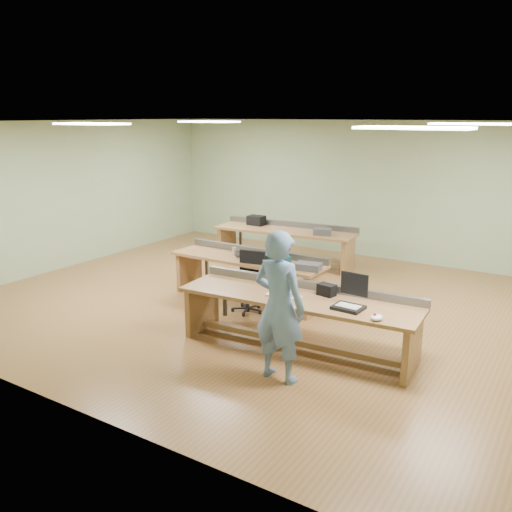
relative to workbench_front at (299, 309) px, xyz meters
The scene contains 22 objects.
floor 1.75m from the workbench_front, 129.54° to the left, with size 10.00×10.00×0.00m, color brown.
ceiling 2.94m from the workbench_front, 129.54° to the left, with size 10.00×10.00×0.00m, color silver.
wall_back 5.46m from the workbench_front, 101.29° to the left, with size 10.00×0.04×3.00m, color gray.
wall_front 3.07m from the workbench_front, 111.13° to the right, with size 10.00×0.04×3.00m, color gray.
wall_left 6.26m from the workbench_front, 168.10° to the left, with size 0.04×8.00×3.00m, color gray.
fluor_panels 2.92m from the workbench_front, 129.54° to the left, with size 6.20×3.50×0.03m.
workbench_front is the anchor object (origin of this frame).
workbench_mid 2.13m from the workbench_front, 141.65° to the left, with size 2.76×0.75×0.86m.
workbench_back 4.36m from the workbench_front, 121.69° to the left, with size 3.08×1.10×0.86m.
person 1.00m from the workbench_front, 76.68° to the right, with size 0.67×0.44×1.85m, color #61839E.
laptop_base 0.79m from the workbench_front, ahead, with size 0.37×0.30×0.04m, color black.
laptop_screen 0.90m from the workbench_front, ahead, with size 0.37×0.02×0.29m, color black.
keyboard 0.29m from the workbench_front, 138.24° to the right, with size 0.47×0.16×0.03m, color silver.
trackball_mouse 1.24m from the workbench_front, 13.55° to the right, with size 0.14×0.16×0.07m, color white.
camera_bag 0.46m from the workbench_front, 36.23° to the left, with size 0.23×0.15×0.16m, color black.
task_chair 1.65m from the workbench_front, 147.64° to the left, with size 0.61×0.61×0.97m.
parts_bin_teal 1.67m from the workbench_front, 131.08° to the left, with size 0.42×0.31×0.15m, color #12363B.
parts_bin_grey 1.32m from the workbench_front, 111.57° to the left, with size 0.39×0.25×0.11m, color #38383A.
mug 2.25m from the workbench_front, 145.56° to the left, with size 0.12×0.12×0.09m, color #38383A.
drinks_can 2.44m from the workbench_front, 145.49° to the left, with size 0.07×0.07×0.12m, color silver.
storage_box_back 4.88m from the workbench_front, 129.04° to the left, with size 0.36×0.26×0.21m, color black.
tray_back 3.89m from the workbench_front, 110.99° to the left, with size 0.33×0.24×0.13m, color #38383A.
Camera 1 is at (4.24, -7.40, 3.11)m, focal length 38.00 mm.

